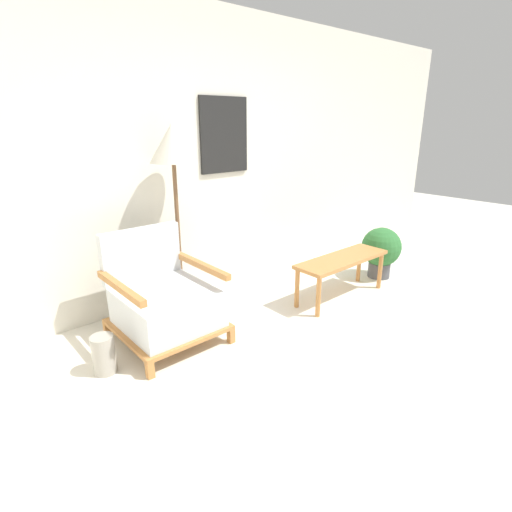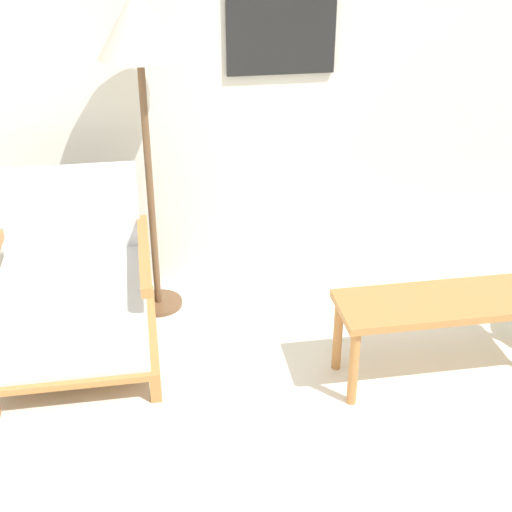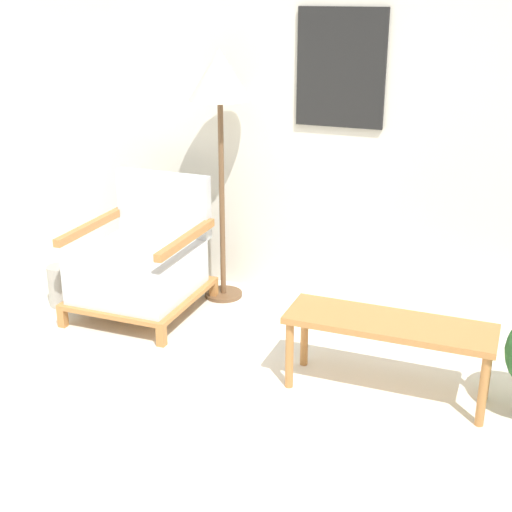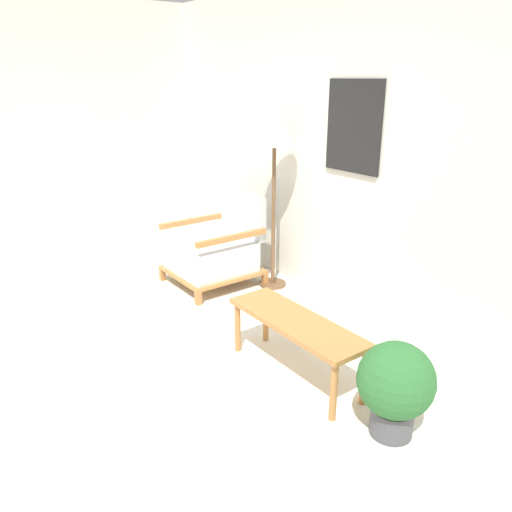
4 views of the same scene
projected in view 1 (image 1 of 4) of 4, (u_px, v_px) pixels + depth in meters
name	position (u px, v px, depth m)	size (l,w,h in m)	color
ground_plane	(405.00, 367.00, 2.88)	(14.00, 14.00, 0.00)	silver
wall_back	(220.00, 156.00, 4.00)	(8.00, 0.09, 2.70)	silver
armchair	(164.00, 301.00, 3.17)	(0.76, 0.80, 0.86)	#B2753D
floor_lamp	(173.00, 152.00, 3.35)	(0.39, 0.39, 1.67)	brown
coffee_table	(342.00, 263.00, 3.91)	(1.07, 0.34, 0.42)	#B2753D
vase	(104.00, 354.00, 2.78)	(0.16, 0.16, 0.28)	#9E998E
potted_plant	(381.00, 249.00, 4.45)	(0.43, 0.43, 0.57)	#4C4C51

